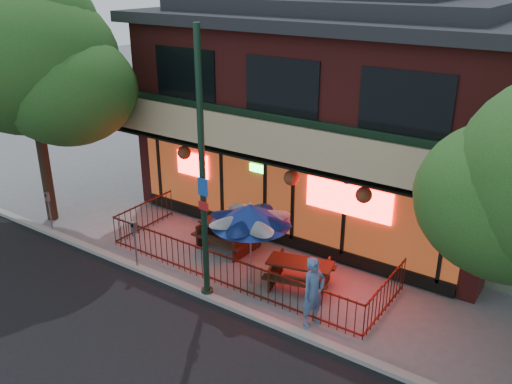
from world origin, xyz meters
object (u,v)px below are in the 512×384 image
street_light (203,186)px  patio_umbrella (250,214)px  parking_meter_near (135,238)px  pedestrian (313,292)px  picnic_table_left (229,232)px  parking_meter_far (49,206)px  picnic_table_right (300,270)px  street_tree_left (30,52)px

street_light → patio_umbrella: bearing=63.0°
patio_umbrella → parking_meter_near: size_ratio=1.62×
street_light → pedestrian: (2.90, 0.50, -2.25)m
picnic_table_left → pedestrian: size_ratio=1.07×
street_light → patio_umbrella: 1.69m
street_light → picnic_table_left: 3.79m
parking_meter_near → picnic_table_left: bearing=61.6°
picnic_table_left → pedestrian: pedestrian is taller
pedestrian → parking_meter_far: bearing=112.2°
parking_meter_near → parking_meter_far: parking_meter_near is taller
picnic_table_right → pedestrian: size_ratio=1.13×
parking_meter_near → parking_meter_far: bearing=178.9°
parking_meter_near → picnic_table_right: bearing=23.4°
patio_umbrella → pedestrian: 2.68m
street_tree_left → picnic_table_right: bearing=6.2°
street_tree_left → pedestrian: 11.41m
street_tree_left → street_light: bearing=-6.0°
picnic_table_right → street_light: bearing=-134.9°
street_tree_left → parking_meter_near: (4.92, -0.87, -4.64)m
street_tree_left → picnic_table_left: 8.31m
street_tree_left → picnic_table_left: street_tree_left is taller
picnic_table_right → pedestrian: 1.76m
street_tree_left → picnic_table_right: size_ratio=3.95×
picnic_table_left → parking_meter_near: bearing=-118.4°
patio_umbrella → parking_meter_far: patio_umbrella is taller
picnic_table_right → parking_meter_near: 4.75m
picnic_table_right → parking_meter_far: bearing=-167.9°
picnic_table_left → picnic_table_right: picnic_table_left is taller
patio_umbrella → street_tree_left: bearing=-177.3°
patio_umbrella → pedestrian: size_ratio=1.36×
patio_umbrella → parking_meter_near: 3.54m
picnic_table_left → patio_umbrella: patio_umbrella is taller
street_light → street_tree_left: (-7.46, 0.79, 2.52)m
picnic_table_right → parking_meter_near: parking_meter_near is taller
parking_meter_far → street_light: bearing=-0.0°
picnic_table_right → patio_umbrella: bearing=-152.4°
street_light → parking_meter_far: 6.92m
street_light → pedestrian: bearing=9.8°
street_tree_left → patio_umbrella: 8.82m
patio_umbrella → parking_meter_far: bearing=-170.7°
picnic_table_left → picnic_table_right: (2.94, -0.69, -0.03)m
street_tree_left → parking_meter_near: bearing=-10.0°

